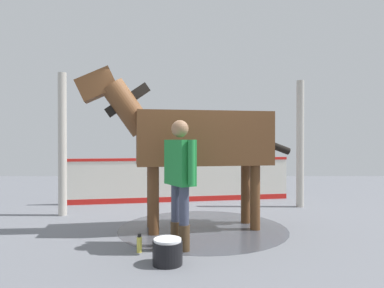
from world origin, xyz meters
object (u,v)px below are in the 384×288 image
at_px(handler, 179,174).
at_px(horse, 194,138).
at_px(wash_bucket, 167,252).
at_px(bottle_shampoo, 139,244).
at_px(bottle_spray, 139,242).

bearing_deg(handler, horse, 47.85).
height_order(horse, wash_bucket, horse).
bearing_deg(bottle_shampoo, horse, 58.78).
xyz_separation_m(horse, wash_bucket, (-0.33, -1.61, -1.32)).
xyz_separation_m(horse, handler, (-0.21, -1.03, -0.48)).
bearing_deg(horse, wash_bucket, 68.46).
height_order(handler, bottle_spray, handler).
xyz_separation_m(handler, bottle_spray, (-0.54, 0.01, -0.89)).
xyz_separation_m(horse, bottle_shampoo, (-0.72, -1.19, -1.36)).
bearing_deg(bottle_shampoo, handler, 16.80).
height_order(handler, bottle_shampoo, handler).
bearing_deg(wash_bucket, bottle_spray, 125.26).
distance_m(wash_bucket, bottle_spray, 0.73).
height_order(bottle_shampoo, bottle_spray, bottle_shampoo).
distance_m(horse, handler, 1.16).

